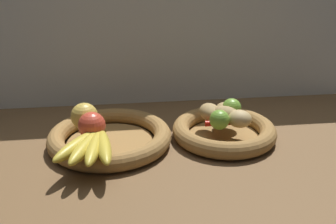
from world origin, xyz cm
name	(u,v)px	position (x,y,z in cm)	size (l,w,h in cm)	color
ground_plane	(171,143)	(0.00, 0.00, -1.50)	(140.00, 90.00, 3.00)	brown
back_wall	(159,21)	(0.00, 30.00, 27.50)	(140.00, 3.00, 55.00)	silver
fruit_bowl_left	(110,137)	(-16.76, -1.90, 2.17)	(33.07, 33.07, 4.69)	olive
fruit_bowl_right	(224,131)	(14.59, -1.90, 2.18)	(28.73, 28.73, 4.69)	olive
apple_red_front	(92,125)	(-20.83, -6.83, 8.13)	(6.86, 6.86, 6.86)	#CC422D
apple_golden_left	(84,116)	(-23.08, -0.86, 8.24)	(7.10, 7.10, 7.10)	gold
banana_bunch_front	(91,145)	(-20.72, -14.19, 6.37)	(14.65, 19.21, 3.36)	gold
potato_small	(239,119)	(17.71, -5.03, 7.05)	(6.52, 5.85, 4.71)	tan
potato_large	(225,115)	(14.59, -1.90, 7.09)	(8.38, 5.23, 4.79)	#A38451
potato_oblong	(210,112)	(11.07, 0.83, 6.95)	(7.87, 5.65, 4.51)	#A38451
potato_back	(228,110)	(16.54, 2.39, 6.72)	(7.20, 5.23, 4.06)	tan
lime_near	(219,120)	(12.06, -5.69, 7.35)	(5.32, 5.32, 5.32)	#6B9E33
lime_far	(232,108)	(17.53, 1.88, 7.43)	(5.47, 5.47, 5.47)	#6B9E33
chili_pepper	(228,124)	(14.91, -4.44, 5.51)	(1.63, 1.63, 12.47)	red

